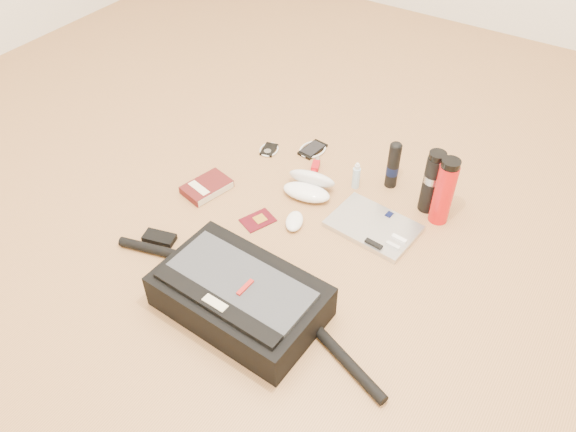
# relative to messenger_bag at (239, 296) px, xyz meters

# --- Properties ---
(ground) EXTENTS (4.00, 4.00, 0.00)m
(ground) POSITION_rel_messenger_bag_xyz_m (-0.02, 0.32, -0.06)
(ground) COLOR #A77645
(ground) RESTS_ON ground
(messenger_bag) EXTENTS (1.01, 0.33, 0.14)m
(messenger_bag) POSITION_rel_messenger_bag_xyz_m (0.00, 0.00, 0.00)
(messenger_bag) COLOR black
(messenger_bag) RESTS_ON ground
(laptop) EXTENTS (0.31, 0.23, 0.03)m
(laptop) POSITION_rel_messenger_bag_xyz_m (0.18, 0.54, -0.05)
(laptop) COLOR #BCBBBE
(laptop) RESTS_ON ground
(book) EXTENTS (0.15, 0.20, 0.03)m
(book) POSITION_rel_messenger_bag_xyz_m (-0.44, 0.38, -0.05)
(book) COLOR #491212
(book) RESTS_ON ground
(passport) EXTENTS (0.12, 0.14, 0.01)m
(passport) POSITION_rel_messenger_bag_xyz_m (-0.18, 0.35, -0.06)
(passport) COLOR #450810
(passport) RESTS_ON ground
(mouse) EXTENTS (0.10, 0.12, 0.03)m
(mouse) POSITION_rel_messenger_bag_xyz_m (-0.06, 0.40, -0.05)
(mouse) COLOR white
(mouse) RESTS_ON ground
(sunglasses_case) EXTENTS (0.20, 0.18, 0.10)m
(sunglasses_case) POSITION_rel_messenger_bag_xyz_m (-0.11, 0.58, -0.03)
(sunglasses_case) COLOR white
(sunglasses_case) RESTS_ON ground
(ipod) EXTENTS (0.09, 0.10, 0.01)m
(ipod) POSITION_rel_messenger_bag_xyz_m (-0.38, 0.72, -0.06)
(ipod) COLOR black
(ipod) RESTS_ON ground
(phone) EXTENTS (0.11, 0.13, 0.01)m
(phone) POSITION_rel_messenger_bag_xyz_m (-0.23, 0.81, -0.06)
(phone) COLOR black
(phone) RESTS_ON ground
(inhaler) EXTENTS (0.05, 0.10, 0.03)m
(inhaler) POSITION_rel_messenger_bag_xyz_m (-0.16, 0.72, -0.05)
(inhaler) COLOR #A40F16
(inhaler) RESTS_ON ground
(spray_bottle) EXTENTS (0.04, 0.04, 0.11)m
(spray_bottle) POSITION_rel_messenger_bag_xyz_m (0.02, 0.70, -0.01)
(spray_bottle) COLOR #A8CFE6
(spray_bottle) RESTS_ON ground
(aerosol_can) EXTENTS (0.06, 0.06, 0.20)m
(aerosol_can) POSITION_rel_messenger_bag_xyz_m (0.13, 0.79, 0.03)
(aerosol_can) COLOR black
(aerosol_can) RESTS_ON ground
(thermos_black) EXTENTS (0.08, 0.08, 0.25)m
(thermos_black) POSITION_rel_messenger_bag_xyz_m (0.30, 0.74, 0.06)
(thermos_black) COLOR black
(thermos_black) RESTS_ON ground
(thermos_red) EXTENTS (0.08, 0.08, 0.26)m
(thermos_red) POSITION_rel_messenger_bag_xyz_m (0.35, 0.70, 0.07)
(thermos_red) COLOR red
(thermos_red) RESTS_ON ground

